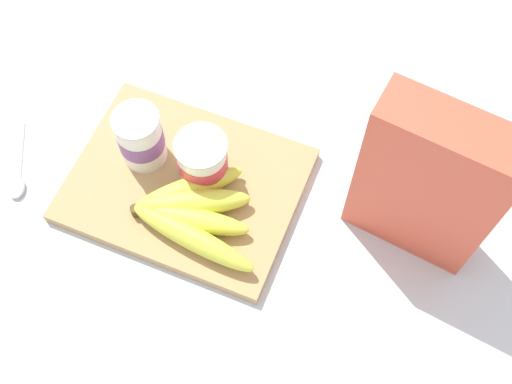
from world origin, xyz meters
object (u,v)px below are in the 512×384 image
at_px(cutting_board, 185,185).
at_px(yogurt_cup_back, 203,160).
at_px(yogurt_cup_front, 140,137).
at_px(spoon, 18,172).
at_px(banana_bunch, 191,213).
at_px(cereal_box, 428,185).

relative_size(cutting_board, yogurt_cup_back, 3.97).
xyz_separation_m(cutting_board, yogurt_cup_back, (0.02, 0.02, 0.05)).
xyz_separation_m(cutting_board, yogurt_cup_front, (-0.07, 0.02, 0.06)).
height_order(yogurt_cup_back, spoon, yogurt_cup_back).
bearing_deg(yogurt_cup_front, cutting_board, -15.22).
bearing_deg(spoon, yogurt_cup_front, 28.81).
bearing_deg(cutting_board, banana_bunch, -54.69).
bearing_deg(cutting_board, spoon, -163.32).
distance_m(yogurt_cup_front, banana_bunch, 0.13).
bearing_deg(banana_bunch, spoon, -175.24).
distance_m(cereal_box, banana_bunch, 0.32).
bearing_deg(banana_bunch, cutting_board, 125.31).
height_order(cereal_box, yogurt_cup_back, cereal_box).
height_order(banana_bunch, spoon, banana_bunch).
bearing_deg(yogurt_cup_front, banana_bunch, -32.60).
xyz_separation_m(cereal_box, banana_bunch, (-0.28, -0.11, -0.10)).
bearing_deg(banana_bunch, yogurt_cup_front, 147.40).
height_order(cutting_board, cereal_box, cereal_box).
xyz_separation_m(cereal_box, yogurt_cup_back, (-0.30, -0.04, -0.07)).
bearing_deg(yogurt_cup_back, yogurt_cup_front, -178.42).
height_order(cereal_box, spoon, cereal_box).
distance_m(cutting_board, spoon, 0.25).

